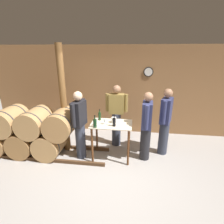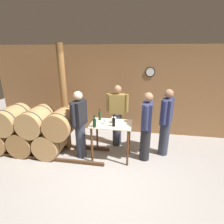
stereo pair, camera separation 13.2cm
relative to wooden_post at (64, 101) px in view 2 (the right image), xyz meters
name	(u,v)px [view 2 (the right image)]	position (x,y,z in m)	size (l,w,h in m)	color
ground_plane	(110,182)	(1.34, -1.10, -1.35)	(14.00, 14.00, 0.00)	#9E9993
back_wall	(124,91)	(1.34, 1.34, 0.00)	(8.40, 0.08, 2.70)	#996B42
barrel_rack	(32,131)	(-0.82, -0.30, -0.76)	(4.22, 0.81, 1.22)	#4C331E
tasting_table	(111,131)	(1.23, -0.24, -0.64)	(0.96, 0.63, 0.92)	beige
wooden_post	(64,101)	(0.00, 0.00, 0.00)	(0.16, 0.16, 2.70)	brown
wine_bottle_far_left	(94,123)	(0.89, -0.50, -0.33)	(0.08, 0.08, 0.28)	black
wine_bottle_left	(100,116)	(0.91, -0.07, -0.32)	(0.06, 0.06, 0.28)	#193819
wine_bottle_center	(114,122)	(1.31, -0.38, -0.33)	(0.07, 0.07, 0.28)	black
wine_glass_near_left	(96,121)	(0.91, -0.40, -0.32)	(0.06, 0.06, 0.15)	silver
wine_glass_near_center	(105,120)	(1.08, -0.30, -0.34)	(0.06, 0.06, 0.14)	silver
ice_bucket	(114,120)	(1.28, -0.18, -0.36)	(0.11, 0.11, 0.13)	white
person_host	(146,126)	(2.04, -0.17, -0.46)	(0.25, 0.59, 1.68)	#232328
person_visitor_with_scarf	(166,122)	(2.51, 0.14, -0.45)	(0.34, 0.56, 1.70)	#333847
person_visitor_bearded	(80,124)	(0.48, -0.31, -0.46)	(0.29, 0.58, 1.68)	#333847
person_visitor_near_door	(117,115)	(1.27, 0.43, -0.45)	(0.59, 0.24, 1.70)	#333847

